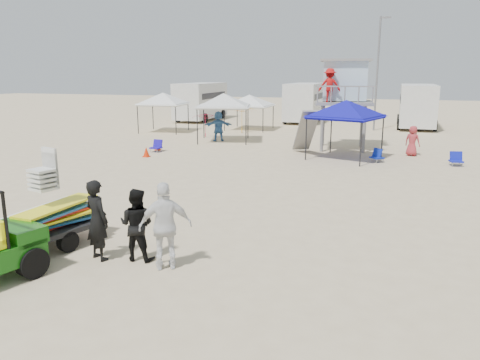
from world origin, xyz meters
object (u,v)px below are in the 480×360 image
(lifeguard_tower, at_px, (343,84))
(man_left, at_px, (97,220))
(surf_trailer, at_px, (51,212))
(canopy_blue, at_px, (346,103))

(lifeguard_tower, bearing_deg, man_left, -100.88)
(surf_trailer, bearing_deg, canopy_blue, 69.13)
(surf_trailer, height_order, man_left, surf_trailer)
(man_left, relative_size, lifeguard_tower, 0.39)
(surf_trailer, relative_size, canopy_blue, 0.69)
(surf_trailer, xyz_separation_m, lifeguard_tower, (4.94, 17.52, 2.66))
(lifeguard_tower, distance_m, canopy_blue, 3.33)
(man_left, xyz_separation_m, lifeguard_tower, (3.43, 17.82, 2.61))
(surf_trailer, distance_m, canopy_blue, 15.45)
(man_left, bearing_deg, surf_trailer, 11.58)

